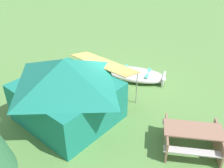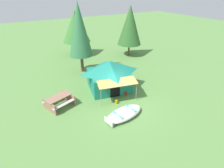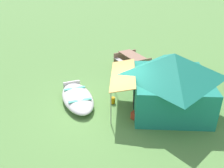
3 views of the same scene
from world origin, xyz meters
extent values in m
plane|color=#5A8944|center=(0.00, 0.00, 0.00)|extent=(80.00, 80.00, 0.00)
ellipsoid|color=silver|center=(-0.73, -1.20, 0.22)|extent=(2.95, 1.71, 0.45)
ellipsoid|color=#484546|center=(-0.73, -1.20, 0.26)|extent=(2.71, 1.52, 0.16)
cube|color=#47B7A0|center=(-0.18, -1.10, 0.41)|extent=(0.30, 0.96, 0.04)
cube|color=#47B7A0|center=(-1.27, -1.29, 0.41)|extent=(0.30, 0.96, 0.04)
cube|color=silver|center=(-1.98, -1.42, 0.24)|extent=(0.22, 0.80, 0.34)
cube|color=#1C7D6A|center=(0.29, 2.55, 0.72)|extent=(3.69, 3.51, 1.44)
pyramid|color=#1C7D6A|center=(0.29, 2.55, 1.91)|extent=(3.99, 3.79, 0.95)
cube|color=black|center=(-0.02, 1.12, 0.60)|extent=(0.75, 0.19, 1.15)
cube|color=tan|center=(-0.12, 0.66, 1.49)|extent=(2.96, 1.54, 0.22)
cylinder|color=gray|center=(1.08, -0.02, 0.68)|extent=(0.04, 0.04, 1.37)
cylinder|color=gray|center=(-1.50, 0.55, 0.68)|extent=(0.04, 0.04, 1.37)
cube|color=#956B56|center=(-4.00, 2.01, 0.77)|extent=(1.93, 1.33, 0.04)
cube|color=#BAB2B1|center=(-3.80, 1.43, 0.46)|extent=(1.76, 0.83, 0.04)
cube|color=#BAB2B1|center=(-4.21, 2.59, 0.46)|extent=(1.76, 0.83, 0.04)
cube|color=#956B56|center=(-4.75, 1.75, 0.37)|extent=(0.55, 1.42, 0.75)
cube|color=#956B56|center=(-3.26, 2.27, 0.37)|extent=(0.55, 1.42, 0.75)
cube|color=#B53220|center=(0.81, 1.10, 0.15)|extent=(0.59, 0.63, 0.31)
cylinder|color=orange|center=(-0.40, 0.31, 0.14)|extent=(0.25, 0.25, 0.29)
camera|label=1|loc=(-4.60, 8.38, 6.00)|focal=41.13mm
camera|label=2|loc=(-6.15, -9.06, 7.48)|focal=29.57mm
camera|label=3|loc=(8.44, -1.20, 5.55)|focal=38.99mm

